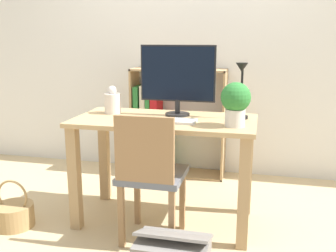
# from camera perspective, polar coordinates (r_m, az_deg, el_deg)

# --- Properties ---
(ground_plane) EXTENTS (10.00, 10.00, 0.00)m
(ground_plane) POSITION_cam_1_polar(r_m,az_deg,el_deg) (2.94, -0.47, -13.43)
(ground_plane) COLOR #CCB284
(wall_back) EXTENTS (8.00, 0.05, 2.60)m
(wall_back) POSITION_cam_1_polar(r_m,az_deg,el_deg) (3.78, 3.87, 12.80)
(wall_back) COLOR silver
(wall_back) RESTS_ON ground_plane
(desk) EXTENTS (1.24, 0.63, 0.75)m
(desk) POSITION_cam_1_polar(r_m,az_deg,el_deg) (2.73, -0.49, -2.12)
(desk) COLOR tan
(desk) RESTS_ON ground_plane
(monitor) EXTENTS (0.53, 0.17, 0.49)m
(monitor) POSITION_cam_1_polar(r_m,az_deg,el_deg) (2.76, 1.42, 7.29)
(monitor) COLOR #232326
(monitor) RESTS_ON desk
(keyboard) EXTENTS (0.38, 0.15, 0.02)m
(keyboard) POSITION_cam_1_polar(r_m,az_deg,el_deg) (2.59, -0.08, 0.80)
(keyboard) COLOR silver
(keyboard) RESTS_ON desk
(vase) EXTENTS (0.12, 0.12, 0.20)m
(vase) POSITION_cam_1_polar(r_m,az_deg,el_deg) (2.89, -8.05, 3.48)
(vase) COLOR silver
(vase) RESTS_ON desk
(desk_lamp) EXTENTS (0.10, 0.19, 0.39)m
(desk_lamp) POSITION_cam_1_polar(r_m,az_deg,el_deg) (2.65, 10.61, 5.82)
(desk_lamp) COLOR black
(desk_lamp) RESTS_ON desk
(potted_plant) EXTENTS (0.19, 0.19, 0.28)m
(potted_plant) POSITION_cam_1_polar(r_m,az_deg,el_deg) (2.46, 9.78, 3.52)
(potted_plant) COLOR silver
(potted_plant) RESTS_ON desk
(chair) EXTENTS (0.40, 0.40, 0.86)m
(chair) POSITION_cam_1_polar(r_m,az_deg,el_deg) (2.47, -2.59, -6.78)
(chair) COLOR slate
(chair) RESTS_ON ground_plane
(bookshelf) EXTENTS (0.88, 0.28, 1.01)m
(bookshelf) POSITION_cam_1_polar(r_m,az_deg,el_deg) (3.77, -0.99, -0.52)
(bookshelf) COLOR tan
(bookshelf) RESTS_ON ground_plane
(basket) EXTENTS (0.27, 0.27, 0.34)m
(basket) POSITION_cam_1_polar(r_m,az_deg,el_deg) (3.02, -21.43, -11.82)
(basket) COLOR tan
(basket) RESTS_ON ground_plane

